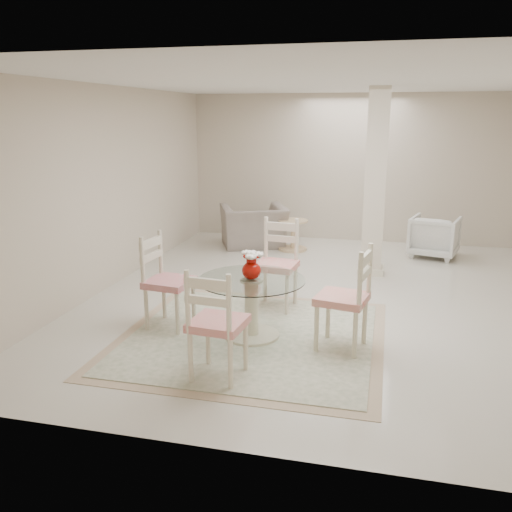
% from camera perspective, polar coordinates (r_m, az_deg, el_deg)
% --- Properties ---
extents(ground, '(7.00, 7.00, 0.00)m').
position_cam_1_polar(ground, '(7.14, 7.55, -4.37)').
color(ground, beige).
rests_on(ground, ground).
extents(room_shell, '(6.02, 7.02, 2.71)m').
position_cam_1_polar(room_shell, '(6.77, 8.08, 10.64)').
color(room_shell, beige).
rests_on(room_shell, ground).
extents(column, '(0.30, 0.30, 2.70)m').
position_cam_1_polar(column, '(8.08, 12.45, 7.47)').
color(column, beige).
rests_on(column, ground).
extents(area_rug, '(2.77, 2.77, 0.02)m').
position_cam_1_polar(area_rug, '(5.87, -0.47, -8.47)').
color(area_rug, tan).
rests_on(area_rug, ground).
extents(dining_table, '(1.13, 1.13, 0.65)m').
position_cam_1_polar(dining_table, '(5.75, -0.47, -5.50)').
color(dining_table, beige).
rests_on(dining_table, ground).
extents(red_vase, '(0.23, 0.22, 0.31)m').
position_cam_1_polar(red_vase, '(5.60, -0.47, -0.99)').
color(red_vase, '#A60D05').
rests_on(red_vase, dining_table).
extents(dining_chair_east, '(0.56, 0.56, 1.19)m').
position_cam_1_polar(dining_chair_east, '(5.43, 9.87, -3.65)').
color(dining_chair_east, '#F1EAC6').
rests_on(dining_chair_east, ground).
extents(dining_chair_north, '(0.52, 0.52, 1.20)m').
position_cam_1_polar(dining_chair_north, '(6.60, 2.31, -0.11)').
color(dining_chair_north, beige).
rests_on(dining_chair_north, ground).
extents(dining_chair_west, '(0.52, 0.52, 1.17)m').
position_cam_1_polar(dining_chair_west, '(6.05, -9.75, -1.88)').
color(dining_chair_west, beige).
rests_on(dining_chair_west, ground).
extents(dining_chair_south, '(0.50, 0.50, 1.16)m').
position_cam_1_polar(dining_chair_south, '(4.75, -4.37, -6.39)').
color(dining_chair_south, '#F7EACB').
rests_on(dining_chair_south, ground).
extents(recliner_taupe, '(1.42, 1.35, 0.73)m').
position_cam_1_polar(recliner_taupe, '(9.78, -0.26, 3.16)').
color(recliner_taupe, gray).
rests_on(recliner_taupe, ground).
extents(armchair_white, '(0.91, 0.92, 0.69)m').
position_cam_1_polar(armchair_white, '(9.52, 18.27, 1.96)').
color(armchair_white, white).
rests_on(armchair_white, ground).
extents(side_table, '(0.52, 0.52, 0.54)m').
position_cam_1_polar(side_table, '(9.53, 3.90, 2.09)').
color(side_table, '#D4BD82').
rests_on(side_table, ground).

